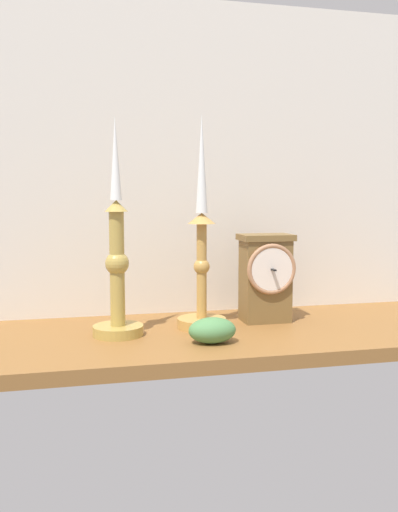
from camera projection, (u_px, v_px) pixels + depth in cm
name	position (u px, v px, depth cm)	size (l,w,h in cm)	color
ground_plane	(235.00, 336.00, 103.16)	(100.00, 36.00, 2.40)	brown
back_wall	(210.00, 160.00, 117.40)	(120.00, 2.00, 65.00)	silver
mantel_clock	(266.00, 276.00, 108.67)	(10.25, 9.00, 17.37)	brown
candlestick_tall_left	(202.00, 261.00, 103.24)	(9.27, 9.27, 39.88)	#BE8D44
candlestick_tall_center	(117.00, 269.00, 97.39)	(9.06, 9.06, 38.64)	#AF9244
ivy_sprig	(212.00, 330.00, 93.24)	(8.17, 5.72, 4.39)	#4D844B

